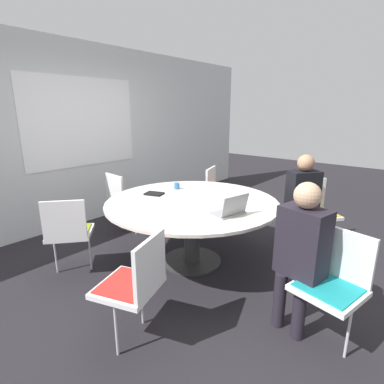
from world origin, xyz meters
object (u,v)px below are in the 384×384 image
(person_0, at_px, (301,247))
(coffee_cup, at_px, (177,186))
(chair_2, at_px, (218,190))
(spiral_notebook, at_px, (154,194))
(chair_1, at_px, (315,207))
(chair_3, at_px, (123,197))
(laptop, at_px, (231,210))
(chair_0, at_px, (334,279))
(chair_5, at_px, (136,280))
(person_1, at_px, (303,196))
(chair_4, at_px, (68,229))

(person_0, bearing_deg, coffee_cup, -5.26)
(chair_2, bearing_deg, spiral_notebook, -19.63)
(chair_1, height_order, chair_3, same)
(chair_2, height_order, chair_3, same)
(laptop, bearing_deg, chair_0, 93.79)
(laptop, distance_m, coffee_cup, 1.14)
(chair_2, height_order, person_0, person_0)
(chair_5, bearing_deg, person_0, -61.77)
(chair_3, relative_size, chair_5, 1.00)
(chair_5, distance_m, person_0, 1.27)
(chair_3, bearing_deg, chair_0, -1.37)
(chair_3, distance_m, laptop, 1.95)
(chair_3, xyz_separation_m, coffee_cup, (0.22, -0.85, 0.26))
(chair_1, bearing_deg, person_0, 51.62)
(person_0, distance_m, person_1, 1.49)
(chair_0, bearing_deg, chair_5, 52.90)
(chair_5, xyz_separation_m, spiral_notebook, (1.13, 1.01, 0.23))
(chair_4, distance_m, person_0, 2.29)
(chair_0, bearing_deg, chair_2, -23.45)
(chair_4, bearing_deg, chair_2, 32.63)
(chair_1, bearing_deg, spiral_notebook, -7.85)
(spiral_notebook, bearing_deg, chair_3, 80.04)
(laptop, bearing_deg, chair_3, -83.02)
(chair_1, relative_size, chair_3, 1.00)
(laptop, bearing_deg, spiral_notebook, -79.27)
(person_0, xyz_separation_m, person_1, (1.40, 0.51, 0.00))
(chair_0, xyz_separation_m, coffee_cup, (0.54, 2.08, 0.26))
(chair_2, xyz_separation_m, coffee_cup, (-0.96, -0.03, 0.26))
(laptop, distance_m, spiral_notebook, 1.10)
(chair_4, relative_size, laptop, 2.41)
(chair_0, height_order, person_1, person_1)
(chair_4, relative_size, person_0, 0.71)
(chair_1, bearing_deg, chair_3, -23.03)
(chair_0, relative_size, spiral_notebook, 3.53)
(chair_3, relative_size, laptop, 2.41)
(chair_0, distance_m, person_1, 1.57)
(person_0, bearing_deg, chair_2, -27.55)
(person_1, xyz_separation_m, laptop, (-1.22, 0.25, 0.09))
(chair_1, relative_size, person_1, 0.71)
(chair_4, distance_m, coffee_cup, 1.39)
(chair_1, height_order, person_0, person_0)
(chair_0, height_order, chair_3, same)
(chair_2, distance_m, person_0, 2.41)
(spiral_notebook, bearing_deg, chair_1, -44.87)
(chair_0, xyz_separation_m, spiral_notebook, (0.17, 2.11, 0.23))
(spiral_notebook, bearing_deg, laptop, -91.22)
(spiral_notebook, bearing_deg, person_0, -96.13)
(chair_0, distance_m, chair_2, 2.58)
(chair_0, xyz_separation_m, chair_2, (1.50, 2.11, 0.00))
(person_1, distance_m, coffee_cup, 1.57)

